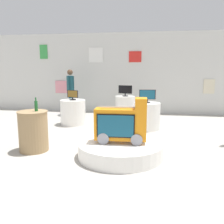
# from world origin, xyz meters

# --- Properties ---
(ground_plane) EXTENTS (30.00, 30.00, 0.00)m
(ground_plane) POSITION_xyz_m (0.00, 0.00, 0.00)
(ground_plane) COLOR #B2ADA3
(back_wall_display) EXTENTS (12.47, 0.13, 3.00)m
(back_wall_display) POSITION_xyz_m (0.00, 4.83, 1.50)
(back_wall_display) COLOR silver
(back_wall_display) RESTS_ON ground
(main_display_pedestal) EXTENTS (1.64, 1.64, 0.29)m
(main_display_pedestal) POSITION_xyz_m (0.15, -0.06, 0.14)
(main_display_pedestal) COLOR white
(main_display_pedestal) RESTS_ON ground
(novelty_firetruck_tv) EXTENTS (0.99, 0.42, 0.86)m
(novelty_firetruck_tv) POSITION_xyz_m (0.17, -0.07, 0.63)
(novelty_firetruck_tv) COLOR gray
(novelty_firetruck_tv) RESTS_ON main_display_pedestal
(display_pedestal_left_rear) EXTENTS (0.73, 0.73, 0.75)m
(display_pedestal_left_rear) POSITION_xyz_m (0.59, 2.23, 0.37)
(display_pedestal_left_rear) COLOR white
(display_pedestal_left_rear) RESTS_ON ground
(tv_on_left_rear) EXTENTS (0.45, 0.17, 0.36)m
(tv_on_left_rear) POSITION_xyz_m (0.59, 2.22, 0.96)
(tv_on_left_rear) COLOR black
(tv_on_left_rear) RESTS_ON display_pedestal_left_rear
(display_pedestal_center_rear) EXTENTS (0.76, 0.76, 0.75)m
(display_pedestal_center_rear) POSITION_xyz_m (-1.64, 2.47, 0.37)
(display_pedestal_center_rear) COLOR white
(display_pedestal_center_rear) RESTS_ON ground
(tv_on_center_rear) EXTENTS (0.36, 0.20, 0.29)m
(tv_on_center_rear) POSITION_xyz_m (-1.64, 2.47, 0.90)
(tv_on_center_rear) COLOR black
(tv_on_center_rear) RESTS_ON display_pedestal_center_rear
(display_pedestal_right_rear) EXTENTS (0.68, 0.68, 0.75)m
(display_pedestal_right_rear) POSITION_xyz_m (-0.19, 3.75, 0.37)
(display_pedestal_right_rear) COLOR white
(display_pedestal_right_rear) RESTS_ON ground
(tv_on_right_rear) EXTENTS (0.47, 0.19, 0.37)m
(tv_on_right_rear) POSITION_xyz_m (-0.19, 3.75, 0.95)
(tv_on_right_rear) COLOR black
(tv_on_right_rear) RESTS_ON display_pedestal_right_rear
(side_table_round) EXTENTS (0.61, 0.61, 0.83)m
(side_table_round) POSITION_xyz_m (-1.66, -0.01, 0.42)
(side_table_round) COLOR #9E7F56
(side_table_round) RESTS_ON ground
(bottle_on_side_table) EXTENTS (0.07, 0.07, 0.28)m
(bottle_on_side_table) POSITION_xyz_m (-1.59, 0.01, 0.94)
(bottle_on_side_table) COLOR #195926
(bottle_on_side_table) RESTS_ON side_table_round
(shopper_browsing_rear) EXTENTS (0.36, 0.50, 1.65)m
(shopper_browsing_rear) POSITION_xyz_m (-2.21, 3.94, 0.97)
(shopper_browsing_rear) COLOR #194751
(shopper_browsing_rear) RESTS_ON ground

